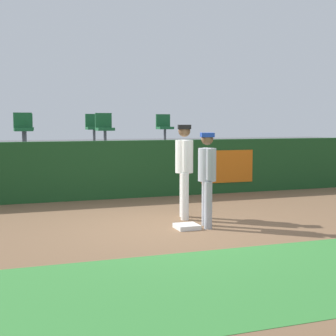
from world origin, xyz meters
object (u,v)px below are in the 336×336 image
at_px(seat_front_center, 104,127).
at_px(seat_back_center, 94,126).
at_px(first_base, 187,226).
at_px(player_fielder_home, 184,165).
at_px(player_runner_visitor, 207,173).
at_px(seat_front_left, 23,127).
at_px(seat_back_left, 25,126).
at_px(seat_back_right, 164,126).

relative_size(seat_front_center, seat_back_center, 1.00).
relative_size(first_base, player_fielder_home, 0.22).
relative_size(player_runner_visitor, seat_front_left, 2.03).
height_order(first_base, seat_back_left, seat_back_left).
bearing_deg(seat_back_center, seat_front_center, -92.03).
bearing_deg(first_base, player_runner_visitor, 2.59).
relative_size(seat_back_right, seat_back_center, 1.00).
xyz_separation_m(player_runner_visitor, seat_front_left, (-2.81, 5.36, 0.78)).
distance_m(player_fielder_home, seat_back_center, 6.30).
height_order(first_base, player_runner_visitor, player_runner_visitor).
xyz_separation_m(player_runner_visitor, seat_front_center, (-0.67, 5.36, 0.78)).
xyz_separation_m(seat_front_left, seat_back_center, (2.20, 1.80, -0.00)).
relative_size(seat_front_center, seat_front_left, 1.00).
distance_m(first_base, seat_front_left, 6.14).
height_order(player_runner_visitor, seat_front_left, seat_front_left).
bearing_deg(seat_back_center, seat_back_right, 0.00).
height_order(player_runner_visitor, seat_back_right, seat_back_right).
bearing_deg(seat_back_center, player_runner_visitor, -85.15).
bearing_deg(seat_back_center, first_base, -88.30).
relative_size(first_base, seat_front_center, 0.48).
xyz_separation_m(player_fielder_home, seat_back_center, (-0.53, 6.24, 0.70)).
xyz_separation_m(seat_back_right, seat_back_center, (-2.29, -0.00, -0.00)).
height_order(player_runner_visitor, seat_back_center, seat_back_center).
bearing_deg(seat_front_left, player_runner_visitor, -62.36).
distance_m(first_base, seat_back_center, 7.38).
distance_m(player_fielder_home, seat_front_center, 4.53).
relative_size(player_fielder_home, seat_back_right, 2.19).
distance_m(first_base, player_runner_visitor, 1.03).
xyz_separation_m(first_base, seat_front_center, (-0.28, 5.38, 1.72)).
bearing_deg(seat_front_center, seat_back_right, 37.44).
height_order(player_fielder_home, seat_back_left, seat_back_left).
relative_size(first_base, seat_back_right, 0.48).
height_order(player_fielder_home, seat_front_left, seat_front_left).
bearing_deg(seat_back_right, seat_front_center, -142.56).
height_order(player_fielder_home, seat_back_center, seat_back_center).
bearing_deg(seat_front_left, seat_back_right, 21.86).
distance_m(first_base, player_fielder_home, 1.43).
height_order(player_runner_visitor, seat_back_left, seat_back_left).
xyz_separation_m(player_runner_visitor, seat_back_center, (-0.61, 7.16, 0.78)).
bearing_deg(seat_back_left, seat_back_center, -0.00).
relative_size(first_base, seat_back_left, 0.48).
bearing_deg(seat_back_left, seat_front_center, -42.44).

